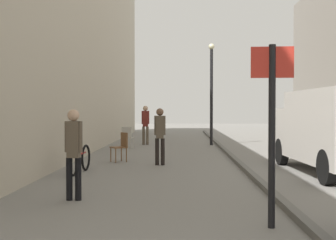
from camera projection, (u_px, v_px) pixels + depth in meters
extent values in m
plane|color=gray|center=(187.00, 163.00, 14.34)|extent=(80.00, 80.00, 0.00)
cube|color=#615F5B|center=(237.00, 161.00, 14.30)|extent=(0.16, 40.00, 0.12)
cylinder|color=black|center=(163.00, 152.00, 13.85)|extent=(0.12, 0.12, 0.81)
cylinder|color=black|center=(157.00, 152.00, 13.85)|extent=(0.12, 0.12, 0.81)
cube|color=brown|center=(160.00, 127.00, 13.83)|extent=(0.23, 0.19, 0.69)
cylinder|color=brown|center=(164.00, 125.00, 13.83)|extent=(0.10, 0.10, 0.58)
cylinder|color=brown|center=(156.00, 125.00, 13.83)|extent=(0.10, 0.10, 0.58)
sphere|color=brown|center=(160.00, 112.00, 13.82)|extent=(0.22, 0.22, 0.22)
cylinder|color=black|center=(69.00, 179.00, 8.49)|extent=(0.12, 0.12, 0.79)
cylinder|color=black|center=(78.00, 179.00, 8.48)|extent=(0.12, 0.12, 0.79)
cube|color=brown|center=(74.00, 139.00, 8.47)|extent=(0.23, 0.20, 0.67)
cylinder|color=brown|center=(67.00, 137.00, 8.48)|extent=(0.09, 0.09, 0.57)
cylinder|color=brown|center=(80.00, 137.00, 8.46)|extent=(0.09, 0.09, 0.57)
sphere|color=tan|center=(73.00, 115.00, 8.46)|extent=(0.22, 0.22, 0.22)
cylinder|color=brown|center=(144.00, 136.00, 21.81)|extent=(0.13, 0.13, 0.87)
cylinder|color=brown|center=(147.00, 136.00, 21.80)|extent=(0.13, 0.13, 0.87)
cube|color=maroon|center=(145.00, 119.00, 21.78)|extent=(0.25, 0.22, 0.74)
cylinder|color=maroon|center=(143.00, 117.00, 21.79)|extent=(0.10, 0.10, 0.63)
cylinder|color=maroon|center=(148.00, 117.00, 21.77)|extent=(0.10, 0.10, 0.63)
sphere|color=tan|center=(145.00, 108.00, 21.77)|extent=(0.24, 0.24, 0.24)
cube|color=silver|center=(309.00, 131.00, 14.06)|extent=(2.01, 1.58, 1.38)
cube|color=black|center=(303.00, 120.00, 14.58)|extent=(1.63, 0.12, 0.61)
cylinder|color=black|center=(282.00, 152.00, 13.91)|extent=(0.26, 0.81, 0.80)
cylinder|color=black|center=(327.00, 167.00, 10.17)|extent=(0.26, 0.81, 0.80)
cylinder|color=black|center=(272.00, 137.00, 6.49)|extent=(0.10, 0.10, 2.60)
cube|color=red|center=(272.00, 62.00, 6.47)|extent=(0.60, 0.07, 0.44)
cylinder|color=black|center=(211.00, 97.00, 21.51)|extent=(0.14, 0.14, 4.50)
sphere|color=beige|center=(212.00, 47.00, 21.45)|extent=(0.28, 0.28, 0.28)
torus|color=black|center=(86.00, 158.00, 12.57)|extent=(0.12, 0.72, 0.72)
torus|color=black|center=(74.00, 162.00, 11.53)|extent=(0.12, 0.72, 0.72)
cylinder|color=maroon|center=(80.00, 154.00, 12.05)|extent=(0.13, 0.95, 0.05)
cylinder|color=maroon|center=(78.00, 146.00, 11.85)|extent=(0.04, 0.04, 0.40)
cube|color=black|center=(78.00, 138.00, 11.85)|extent=(0.12, 0.25, 0.06)
cylinder|color=brown|center=(116.00, 156.00, 14.40)|extent=(0.04, 0.04, 0.45)
cylinder|color=brown|center=(111.00, 155.00, 14.72)|extent=(0.04, 0.04, 0.45)
cylinder|color=brown|center=(126.00, 155.00, 14.60)|extent=(0.04, 0.04, 0.45)
cylinder|color=brown|center=(121.00, 154.00, 14.92)|extent=(0.04, 0.04, 0.45)
cube|color=brown|center=(119.00, 147.00, 14.65)|extent=(0.61, 0.61, 0.04)
cube|color=brown|center=(124.00, 139.00, 14.75)|extent=(0.27, 0.39, 0.45)
cylinder|color=#B7B2A8|center=(125.00, 143.00, 19.92)|extent=(0.04, 0.04, 0.45)
cylinder|color=#B7B2A8|center=(133.00, 143.00, 19.86)|extent=(0.04, 0.04, 0.45)
cylinder|color=#B7B2A8|center=(122.00, 144.00, 19.55)|extent=(0.04, 0.04, 0.45)
cylinder|color=#B7B2A8|center=(131.00, 144.00, 19.49)|extent=(0.04, 0.04, 0.45)
cube|color=#B7B2A8|center=(128.00, 138.00, 19.70)|extent=(0.50, 0.50, 0.04)
cube|color=#B7B2A8|center=(126.00, 132.00, 19.50)|extent=(0.44, 0.10, 0.45)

